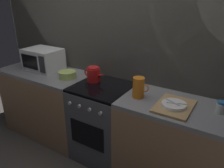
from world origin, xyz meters
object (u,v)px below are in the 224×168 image
Objects in this scene: microwave at (43,59)px; kettle at (94,74)px; mixing_bowl at (67,75)px; spice_jar at (221,107)px; dish_pile at (174,106)px; stove_unit at (103,122)px; pitcher at (139,87)px.

kettle is (0.80, 0.01, -0.05)m from microwave.
spice_jar is at bearing 2.36° from mixing_bowl.
stove_unit is at bearing 175.63° from dish_pile.
kettle is 0.71× the size of dish_pile.
dish_pile is at bearing -7.62° from kettle.
spice_jar is (1.31, -0.01, -0.03)m from kettle.
stove_unit is 8.57× the size of spice_jar.
mixing_bowl is 1.64m from spice_jar.
pitcher is at bearing -5.12° from stove_unit.
pitcher is at bearing -1.54° from mixing_bowl.
kettle is 0.97m from dish_pile.
microwave is 4.38× the size of spice_jar.
spice_jar is at bearing 7.46° from pitcher.
dish_pile is 0.37m from spice_jar.
microwave is 2.30× the size of pitcher.
kettle is at bearing 179.35° from spice_jar.
microwave is 1.62× the size of kettle.
microwave is 2.30× the size of mixing_bowl.
mixing_bowl is at bearing 178.46° from pitcher.
stove_unit is at bearing -177.37° from spice_jar.
kettle is at bearing 157.55° from stove_unit.
mixing_bowl is (0.48, -0.08, -0.10)m from microwave.
kettle is at bearing 169.97° from pitcher.
stove_unit is 4.50× the size of mixing_bowl.
stove_unit is 0.71m from pitcher.
microwave is 0.49m from mixing_bowl.
stove_unit is at bearing 174.88° from pitcher.
microwave is (-0.96, 0.06, 0.59)m from stove_unit.
kettle is 0.34m from mixing_bowl.
stove_unit is at bearing 1.73° from mixing_bowl.
dish_pile is at bearing -4.37° from stove_unit.
microwave is at bearing 175.84° from pitcher.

